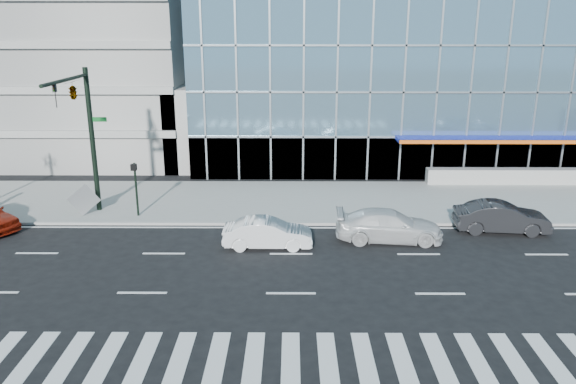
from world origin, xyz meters
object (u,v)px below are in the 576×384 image
Objects in this scene: white_sedan at (268,233)px; dark_sedan at (501,217)px; tilted_panel at (84,200)px; white_suv at (389,226)px; traffic_signal at (79,108)px; ped_signal_post at (135,181)px.

dark_sedan is at bearing -80.08° from white_sedan.
white_suv is at bearing -41.74° from tilted_panel.
traffic_signal reaches higher than ped_signal_post.
dark_sedan is at bearing -4.10° from traffic_signal.
dark_sedan is 22.41m from tilted_panel.
tilted_panel reaches higher than white_suv.
white_suv is 4.06× the size of tilted_panel.
traffic_signal is at bearing -171.48° from ped_signal_post.
ped_signal_post reaches higher than white_sedan.
tilted_panel is at bearing 178.90° from ped_signal_post.
dark_sedan is at bearing -75.97° from white_suv.
tilted_panel is at bearing 89.45° from dark_sedan.
white_suv is at bearing 105.88° from dark_sedan.
ped_signal_post is (2.50, 0.37, -4.02)m from traffic_signal.
traffic_signal is 1.52× the size of white_suv.
white_sedan is at bearing -20.58° from traffic_signal.
ped_signal_post is 0.70× the size of white_sedan.
white_suv is 1.11× the size of dark_sedan.
ped_signal_post is 0.57× the size of white_suv.
ped_signal_post is at bearing 88.84° from dark_sedan.
traffic_signal reaches higher than dark_sedan.
tilted_panel is at bearing 67.98° from white_sedan.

